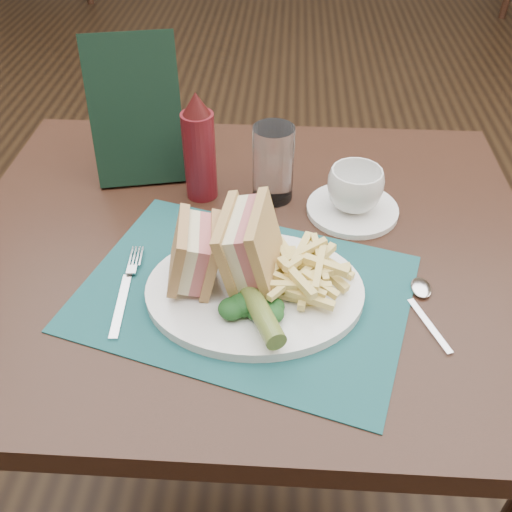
{
  "coord_description": "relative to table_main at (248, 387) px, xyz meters",
  "views": [
    {
      "loc": [
        0.06,
        -1.18,
        1.31
      ],
      "look_at": [
        0.02,
        -0.59,
        0.8
      ],
      "focal_mm": 40.0,
      "sensor_mm": 36.0,
      "label": 1
    }
  ],
  "objects": [
    {
      "name": "kale_garnish",
      "position": [
        0.02,
        -0.17,
        0.41
      ],
      "size": [
        0.11,
        0.08,
        0.03
      ],
      "primitive_type": null,
      "color": "#143717",
      "rests_on": "plate"
    },
    {
      "name": "saucer",
      "position": [
        0.17,
        0.08,
        0.38
      ],
      "size": [
        0.15,
        0.15,
        0.01
      ],
      "primitive_type": "cylinder",
      "rotation": [
        0.0,
        0.0,
        0.01
      ],
      "color": "white",
      "rests_on": "table_main"
    },
    {
      "name": "pickle_spear",
      "position": [
        0.03,
        -0.18,
        0.41
      ],
      "size": [
        0.07,
        0.12,
        0.03
      ],
      "primitive_type": "cylinder",
      "rotation": [
        1.54,
        0.0,
        0.41
      ],
      "color": "#546727",
      "rests_on": "plate"
    },
    {
      "name": "check_presenter",
      "position": [
        -0.2,
        0.18,
        0.5
      ],
      "size": [
        0.17,
        0.12,
        0.24
      ],
      "primitive_type": "cube",
      "rotation": [
        -0.31,
        0.0,
        0.22
      ],
      "color": "black",
      "rests_on": "table_main"
    },
    {
      "name": "placemat",
      "position": [
        0.01,
        -0.12,
        0.38
      ],
      "size": [
        0.51,
        0.43,
        0.0
      ],
      "primitive_type": "cube",
      "rotation": [
        0.0,
        0.0,
        -0.29
      ],
      "color": "#164749",
      "rests_on": "table_main"
    },
    {
      "name": "fork",
      "position": [
        -0.16,
        -0.12,
        0.38
      ],
      "size": [
        0.05,
        0.17,
        0.01
      ],
      "primitive_type": null,
      "rotation": [
        0.0,
        0.0,
        0.07
      ],
      "color": "silver",
      "rests_on": "placemat"
    },
    {
      "name": "spoon",
      "position": [
        0.25,
        -0.14,
        0.38
      ],
      "size": [
        0.09,
        0.15,
        0.01
      ],
      "primitive_type": null,
      "rotation": [
        0.0,
        0.0,
        0.37
      ],
      "color": "silver",
      "rests_on": "table_main"
    },
    {
      "name": "sandwich_half_a",
      "position": [
        -0.08,
        -0.11,
        0.44
      ],
      "size": [
        0.08,
        0.1,
        0.1
      ],
      "primitive_type": null,
      "rotation": [
        0.0,
        0.24,
        0.11
      ],
      "color": "tan",
      "rests_on": "plate"
    },
    {
      "name": "fries_pile",
      "position": [
        0.09,
        -0.11,
        0.42
      ],
      "size": [
        0.18,
        0.2,
        0.05
      ],
      "primitive_type": null,
      "color": "#EED777",
      "rests_on": "plate"
    },
    {
      "name": "drinking_glass",
      "position": [
        0.04,
        0.12,
        0.44
      ],
      "size": [
        0.09,
        0.09,
        0.13
      ],
      "primitive_type": "cylinder",
      "rotation": [
        0.0,
        0.0,
        0.32
      ],
      "color": "white",
      "rests_on": "table_main"
    },
    {
      "name": "ketchup_bottle",
      "position": [
        -0.08,
        0.12,
        0.47
      ],
      "size": [
        0.07,
        0.07,
        0.19
      ],
      "primitive_type": null,
      "rotation": [
        0.0,
        0.0,
        0.3
      ],
      "color": "#520E14",
      "rests_on": "table_main"
    },
    {
      "name": "plate",
      "position": [
        0.02,
        -0.12,
        0.38
      ],
      "size": [
        0.31,
        0.25,
        0.01
      ],
      "primitive_type": null,
      "rotation": [
        0.0,
        0.0,
        0.04
      ],
      "color": "white",
      "rests_on": "placemat"
    },
    {
      "name": "floor",
      "position": [
        0.0,
        0.5,
        -0.38
      ],
      "size": [
        7.0,
        7.0,
        0.0
      ],
      "primitive_type": "plane",
      "color": "black",
      "rests_on": "ground"
    },
    {
      "name": "sandwich_half_b",
      "position": [
        -0.01,
        -0.1,
        0.45
      ],
      "size": [
        0.09,
        0.12,
        0.12
      ],
      "primitive_type": null,
      "rotation": [
        0.0,
        -0.24,
        -0.11
      ],
      "color": "tan",
      "rests_on": "plate"
    },
    {
      "name": "table_main",
      "position": [
        0.0,
        0.0,
        0.0
      ],
      "size": [
        0.9,
        0.75,
        0.75
      ],
      "primitive_type": null,
      "color": "black",
      "rests_on": "ground"
    },
    {
      "name": "coffee_cup",
      "position": [
        0.17,
        0.08,
        0.42
      ],
      "size": [
        0.12,
        0.12,
        0.07
      ],
      "primitive_type": "imported",
      "rotation": [
        0.0,
        0.0,
        1.01
      ],
      "color": "white",
      "rests_on": "saucer"
    }
  ]
}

